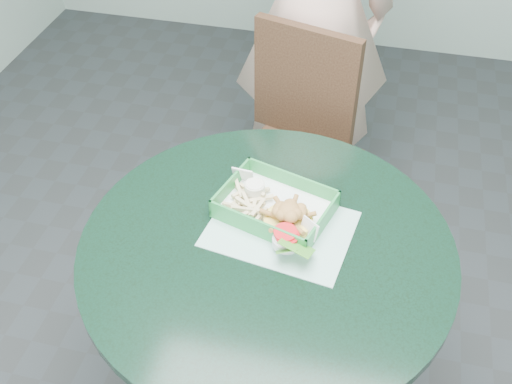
% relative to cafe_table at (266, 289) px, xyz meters
% --- Properties ---
extents(cafe_table, '(0.98, 0.98, 0.75)m').
position_rel_cafe_table_xyz_m(cafe_table, '(0.00, 0.00, 0.00)').
color(cafe_table, black).
rests_on(cafe_table, floor).
extents(dining_chair, '(0.41, 0.41, 0.93)m').
position_rel_cafe_table_xyz_m(dining_chair, '(-0.05, 0.77, -0.05)').
color(dining_chair, black).
rests_on(dining_chair, floor).
extents(placemat, '(0.41, 0.33, 0.00)m').
position_rel_cafe_table_xyz_m(placemat, '(0.02, 0.06, 0.17)').
color(placemat, '#96CABD').
rests_on(placemat, cafe_table).
extents(food_basket, '(0.29, 0.21, 0.06)m').
position_rel_cafe_table_xyz_m(food_basket, '(-0.00, 0.12, 0.19)').
color(food_basket, '#25863E').
rests_on(food_basket, placemat).
extents(crab_sandwich, '(0.13, 0.13, 0.08)m').
position_rel_cafe_table_xyz_m(crab_sandwich, '(0.05, 0.08, 0.22)').
color(crab_sandwich, '#E9C753').
rests_on(crab_sandwich, food_basket).
extents(fries_pile, '(0.16, 0.17, 0.05)m').
position_rel_cafe_table_xyz_m(fries_pile, '(-0.07, 0.09, 0.21)').
color(fries_pile, beige).
rests_on(fries_pile, food_basket).
extents(sauce_ramekin, '(0.06, 0.06, 0.03)m').
position_rel_cafe_table_xyz_m(sauce_ramekin, '(-0.07, 0.13, 0.22)').
color(sauce_ramekin, beige).
rests_on(sauce_ramekin, food_basket).
extents(garnish_cup, '(0.11, 0.10, 0.04)m').
position_rel_cafe_table_xyz_m(garnish_cup, '(0.09, 0.01, 0.21)').
color(garnish_cup, silver).
rests_on(garnish_cup, food_basket).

